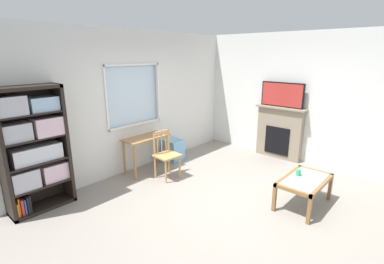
{
  "coord_description": "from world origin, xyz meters",
  "views": [
    {
      "loc": [
        -3.35,
        -2.19,
        2.29
      ],
      "look_at": [
        -0.12,
        0.71,
        1.08
      ],
      "focal_mm": 26.32,
      "sensor_mm": 36.0,
      "label": 1
    }
  ],
  "objects_px": {
    "bookshelf": "(33,146)",
    "wooden_chair": "(166,154)",
    "fireplace": "(279,132)",
    "desk_under_window": "(146,143)",
    "coffee_table": "(304,183)",
    "tv": "(282,95)",
    "plastic_drawer_unit": "(173,150)",
    "sippy_cup": "(298,173)"
  },
  "relations": [
    {
      "from": "desk_under_window",
      "to": "wooden_chair",
      "type": "bearing_deg",
      "value": -84.16
    },
    {
      "from": "coffee_table",
      "to": "wooden_chair",
      "type": "bearing_deg",
      "value": 106.82
    },
    {
      "from": "wooden_chair",
      "to": "coffee_table",
      "type": "bearing_deg",
      "value": -73.18
    },
    {
      "from": "coffee_table",
      "to": "bookshelf",
      "type": "bearing_deg",
      "value": 132.79
    },
    {
      "from": "desk_under_window",
      "to": "wooden_chair",
      "type": "xyz_separation_m",
      "value": [
        0.05,
        -0.51,
        -0.13
      ]
    },
    {
      "from": "bookshelf",
      "to": "sippy_cup",
      "type": "bearing_deg",
      "value": -45.3
    },
    {
      "from": "tv",
      "to": "coffee_table",
      "type": "distance_m",
      "value": 2.38
    },
    {
      "from": "desk_under_window",
      "to": "plastic_drawer_unit",
      "type": "xyz_separation_m",
      "value": [
        0.79,
        0.05,
        -0.36
      ]
    },
    {
      "from": "desk_under_window",
      "to": "plastic_drawer_unit",
      "type": "distance_m",
      "value": 0.87
    },
    {
      "from": "sippy_cup",
      "to": "desk_under_window",
      "type": "bearing_deg",
      "value": 106.78
    },
    {
      "from": "tv",
      "to": "coffee_table",
      "type": "height_order",
      "value": "tv"
    },
    {
      "from": "wooden_chair",
      "to": "plastic_drawer_unit",
      "type": "relative_size",
      "value": 1.95
    },
    {
      "from": "tv",
      "to": "plastic_drawer_unit",
      "type": "bearing_deg",
      "value": 135.51
    },
    {
      "from": "wooden_chair",
      "to": "tv",
      "type": "bearing_deg",
      "value": -24.35
    },
    {
      "from": "bookshelf",
      "to": "coffee_table",
      "type": "distance_m",
      "value": 4.09
    },
    {
      "from": "fireplace",
      "to": "plastic_drawer_unit",
      "type": "bearing_deg",
      "value": 135.82
    },
    {
      "from": "bookshelf",
      "to": "plastic_drawer_unit",
      "type": "distance_m",
      "value": 2.88
    },
    {
      "from": "plastic_drawer_unit",
      "to": "fireplace",
      "type": "distance_m",
      "value": 2.42
    },
    {
      "from": "desk_under_window",
      "to": "fireplace",
      "type": "distance_m",
      "value": 2.98
    },
    {
      "from": "bookshelf",
      "to": "fireplace",
      "type": "xyz_separation_m",
      "value": [
        4.49,
        -1.72,
        -0.4
      ]
    },
    {
      "from": "plastic_drawer_unit",
      "to": "wooden_chair",
      "type": "bearing_deg",
      "value": -142.6
    },
    {
      "from": "wooden_chair",
      "to": "coffee_table",
      "type": "height_order",
      "value": "wooden_chair"
    },
    {
      "from": "tv",
      "to": "coffee_table",
      "type": "bearing_deg",
      "value": -144.19
    },
    {
      "from": "desk_under_window",
      "to": "plastic_drawer_unit",
      "type": "bearing_deg",
      "value": 3.62
    },
    {
      "from": "desk_under_window",
      "to": "coffee_table",
      "type": "distance_m",
      "value": 2.97
    },
    {
      "from": "wooden_chair",
      "to": "coffee_table",
      "type": "relative_size",
      "value": 0.93
    },
    {
      "from": "bookshelf",
      "to": "tv",
      "type": "xyz_separation_m",
      "value": [
        4.47,
        -1.72,
        0.44
      ]
    },
    {
      "from": "fireplace",
      "to": "sippy_cup",
      "type": "xyz_separation_m",
      "value": [
        -1.68,
        -1.11,
        -0.1
      ]
    },
    {
      "from": "tv",
      "to": "coffee_table",
      "type": "xyz_separation_m",
      "value": [
        -1.72,
        -1.24,
        -1.06
      ]
    },
    {
      "from": "bookshelf",
      "to": "coffee_table",
      "type": "height_order",
      "value": "bookshelf"
    },
    {
      "from": "wooden_chair",
      "to": "sippy_cup",
      "type": "bearing_deg",
      "value": -70.82
    },
    {
      "from": "desk_under_window",
      "to": "tv",
      "type": "height_order",
      "value": "tv"
    },
    {
      "from": "tv",
      "to": "wooden_chair",
      "type": "bearing_deg",
      "value": 155.65
    },
    {
      "from": "wooden_chair",
      "to": "fireplace",
      "type": "relative_size",
      "value": 0.77
    },
    {
      "from": "desk_under_window",
      "to": "coffee_table",
      "type": "relative_size",
      "value": 0.96
    },
    {
      "from": "bookshelf",
      "to": "wooden_chair",
      "type": "height_order",
      "value": "bookshelf"
    },
    {
      "from": "bookshelf",
      "to": "plastic_drawer_unit",
      "type": "bearing_deg",
      "value": -1.17
    },
    {
      "from": "bookshelf",
      "to": "coffee_table",
      "type": "xyz_separation_m",
      "value": [
        2.75,
        -2.97,
        -0.61
      ]
    },
    {
      "from": "plastic_drawer_unit",
      "to": "sippy_cup",
      "type": "relative_size",
      "value": 5.14
    },
    {
      "from": "fireplace",
      "to": "wooden_chair",
      "type": "bearing_deg",
      "value": 155.81
    },
    {
      "from": "tv",
      "to": "sippy_cup",
      "type": "xyz_separation_m",
      "value": [
        -1.66,
        -1.11,
        -0.95
      ]
    },
    {
      "from": "plastic_drawer_unit",
      "to": "desk_under_window",
      "type": "bearing_deg",
      "value": -176.38
    }
  ]
}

